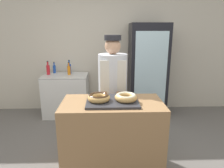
# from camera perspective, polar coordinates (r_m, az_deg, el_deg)

# --- Properties ---
(wall_back) EXTENTS (8.00, 0.06, 2.70)m
(wall_back) POSITION_cam_1_polar(r_m,az_deg,el_deg) (4.22, -0.88, 10.66)
(wall_back) COLOR beige
(wall_back) RESTS_ON ground_plane
(display_counter) EXTENTS (1.12, 0.59, 0.91)m
(display_counter) POSITION_cam_1_polar(r_m,az_deg,el_deg) (2.41, 0.08, -15.35)
(display_counter) COLOR #997047
(display_counter) RESTS_ON ground_plane
(serving_tray) EXTENTS (0.56, 0.45, 0.02)m
(serving_tray) POSITION_cam_1_polar(r_m,az_deg,el_deg) (2.21, 0.08, -4.89)
(serving_tray) COLOR #2D2D33
(serving_tray) RESTS_ON display_counter
(donut_chocolate_glaze) EXTENTS (0.24, 0.24, 0.07)m
(donut_chocolate_glaze) POSITION_cam_1_polar(r_m,az_deg,el_deg) (2.18, -3.80, -3.78)
(donut_chocolate_glaze) COLOR tan
(donut_chocolate_glaze) RESTS_ON serving_tray
(donut_light_glaze) EXTENTS (0.24, 0.24, 0.07)m
(donut_light_glaze) POSITION_cam_1_polar(r_m,az_deg,el_deg) (2.19, 3.98, -3.70)
(donut_light_glaze) COLOR tan
(donut_light_glaze) RESTS_ON serving_tray
(brownie_back_left) EXTENTS (0.10, 0.10, 0.03)m
(brownie_back_left) POSITION_cam_1_polar(r_m,az_deg,el_deg) (2.36, -2.59, -2.90)
(brownie_back_left) COLOR #382111
(brownie_back_left) RESTS_ON serving_tray
(brownie_back_right) EXTENTS (0.10, 0.10, 0.03)m
(brownie_back_right) POSITION_cam_1_polar(r_m,az_deg,el_deg) (2.36, 2.48, -2.85)
(brownie_back_right) COLOR #382111
(brownie_back_right) RESTS_ON serving_tray
(baker_person) EXTENTS (0.39, 0.39, 1.62)m
(baker_person) POSITION_cam_1_polar(r_m,az_deg,el_deg) (2.78, 0.21, -2.26)
(baker_person) COLOR #4C4C51
(baker_person) RESTS_ON ground_plane
(beverage_fridge) EXTENTS (0.72, 0.58, 1.81)m
(beverage_fridge) POSITION_cam_1_polar(r_m,az_deg,el_deg) (4.01, 10.09, 3.78)
(beverage_fridge) COLOR black
(beverage_fridge) RESTS_ON ground_plane
(chest_freezer) EXTENTS (0.86, 0.58, 0.83)m
(chest_freezer) POSITION_cam_1_polar(r_m,az_deg,el_deg) (4.13, -12.88, -3.02)
(chest_freezer) COLOR silver
(chest_freezer) RESTS_ON ground_plane
(bottle_orange) EXTENTS (0.06, 0.06, 0.25)m
(bottle_orange) POSITION_cam_1_polar(r_m,az_deg,el_deg) (4.01, -12.20, 3.95)
(bottle_orange) COLOR orange
(bottle_orange) RESTS_ON chest_freezer
(bottle_red) EXTENTS (0.07, 0.07, 0.27)m
(bottle_red) POSITION_cam_1_polar(r_m,az_deg,el_deg) (4.12, -17.78, 3.99)
(bottle_red) COLOR red
(bottle_red) RESTS_ON chest_freezer
(bottle_blue) EXTENTS (0.06, 0.06, 0.23)m
(bottle_blue) POSITION_cam_1_polar(r_m,az_deg,el_deg) (4.25, -16.14, 4.21)
(bottle_blue) COLOR #1E4CB2
(bottle_blue) RESTS_ON chest_freezer
(bottle_blue_b) EXTENTS (0.07, 0.07, 0.28)m
(bottle_blue_b) POSITION_cam_1_polar(r_m,az_deg,el_deg) (4.09, -12.07, 4.36)
(bottle_blue_b) COLOR #1E4CB2
(bottle_blue_b) RESTS_ON chest_freezer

